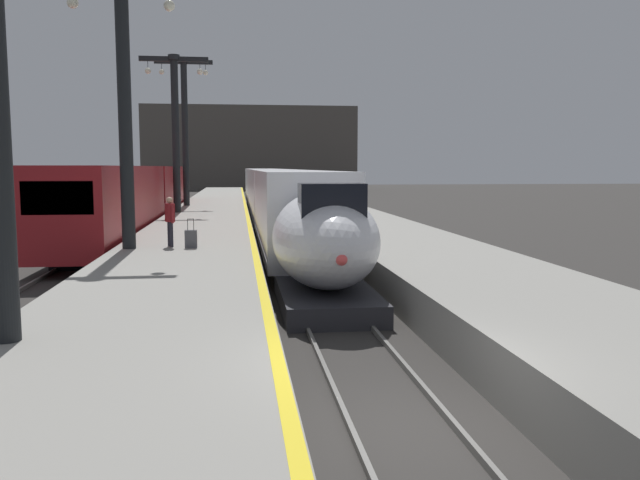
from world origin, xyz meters
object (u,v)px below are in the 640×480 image
Objects in this scene: station_column_mid at (124,85)px; highspeed_train_main at (274,195)px; station_column_distant at (185,119)px; station_column_far at (175,119)px; rolling_suitcase at (191,239)px; regional_train_adjacent at (140,194)px; passenger_near_edge at (170,218)px.

highspeed_train_main is at bearing 73.09° from station_column_mid.
highspeed_train_main is 9.59m from station_column_distant.
highspeed_train_main is 6.06× the size of station_column_far.
station_column_distant reaches higher than station_column_far.
station_column_far reaches higher than rolling_suitcase.
regional_train_adjacent is 5.00m from station_column_far.
highspeed_train_main is 1.53× the size of regional_train_adjacent.
station_column_distant is at bearing 90.00° from station_column_mid.
regional_train_adjacent reaches higher than highspeed_train_main.
highspeed_train_main is 57.02× the size of rolling_suitcase.
regional_train_adjacent reaches higher than rolling_suitcase.
highspeed_train_main is 33.13× the size of passenger_near_edge.
regional_train_adjacent is 21.66× the size of passenger_near_edge.
regional_train_adjacent is (-8.10, -1.42, 0.17)m from highspeed_train_main.
passenger_near_edge is at bearing -103.56° from highspeed_train_main.
station_column_distant is (0.00, 7.22, 0.51)m from station_column_far.
rolling_suitcase is at bearing -83.50° from station_column_far.
station_column_mid is at bearing -83.03° from regional_train_adjacent.
station_column_mid is at bearing -90.00° from station_column_distant.
station_column_mid is at bearing 176.79° from rolling_suitcase.
station_column_distant reaches higher than highspeed_train_main.
station_column_distant is 25.11m from passenger_near_edge.
highspeed_train_main is at bearing 9.93° from regional_train_adjacent.
rolling_suitcase is at bearing -34.48° from passenger_near_edge.
station_column_mid is at bearing -106.91° from highspeed_train_main.
station_column_far is (2.20, -0.27, 4.48)m from regional_train_adjacent.
regional_train_adjacent is at bearing 103.16° from rolling_suitcase.
regional_train_adjacent is 3.96× the size of station_column_far.
highspeed_train_main is 20.76m from station_column_mid.
station_column_mid is 0.86× the size of station_column_distant.
station_column_far is 17.98m from passenger_near_edge.
passenger_near_edge is at bearing 145.52° from rolling_suitcase.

